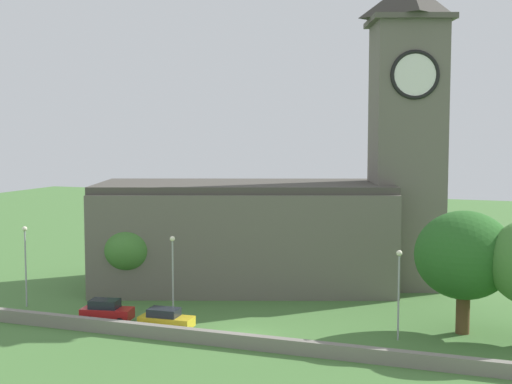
% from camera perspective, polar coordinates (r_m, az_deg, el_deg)
% --- Properties ---
extents(ground_plane, '(200.00, 200.00, 0.00)m').
position_cam_1_polar(ground_plane, '(68.52, 3.57, -8.07)').
color(ground_plane, '#477538').
extents(church, '(35.38, 21.78, 29.73)m').
position_cam_1_polar(church, '(70.78, 2.43, -1.28)').
color(church, '#666056').
rests_on(church, ground).
extents(quay_barrier, '(42.44, 0.70, 1.01)m').
position_cam_1_polar(quay_barrier, '(52.34, -2.05, -11.63)').
color(quay_barrier, gray).
rests_on(quay_barrier, ground).
extents(car_red, '(4.31, 2.67, 1.88)m').
position_cam_1_polar(car_red, '(59.54, -11.77, -9.24)').
color(car_red, red).
rests_on(car_red, ground).
extents(car_yellow, '(4.27, 2.24, 1.69)m').
position_cam_1_polar(car_yellow, '(56.73, -7.17, -9.98)').
color(car_yellow, gold).
rests_on(car_yellow, ground).
extents(streetlamp_west_end, '(0.44, 0.44, 7.08)m').
position_cam_1_polar(streetlamp_west_end, '(65.90, -17.83, -4.64)').
color(streetlamp_west_end, '#9EA0A5').
rests_on(streetlamp_west_end, ground).
extents(streetlamp_west_mid, '(0.44, 0.44, 6.74)m').
position_cam_1_polar(streetlamp_west_mid, '(59.78, -6.63, -5.59)').
color(streetlamp_west_mid, '#9EA0A5').
rests_on(streetlamp_west_mid, ground).
extents(streetlamp_central, '(0.44, 0.44, 6.70)m').
position_cam_1_polar(streetlamp_central, '(53.92, 11.26, -6.85)').
color(streetlamp_central, '#9EA0A5').
rests_on(streetlamp_central, ground).
extents(tree_riverside_east, '(4.52, 4.52, 6.57)m').
position_cam_1_polar(tree_riverside_east, '(67.04, -10.11, -4.51)').
color(tree_riverside_east, brown).
rests_on(tree_riverside_east, ground).
extents(tree_churchyard, '(7.44, 7.44, 9.38)m').
position_cam_1_polar(tree_churchyard, '(56.58, 16.19, -4.86)').
color(tree_churchyard, brown).
rests_on(tree_churchyard, ground).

